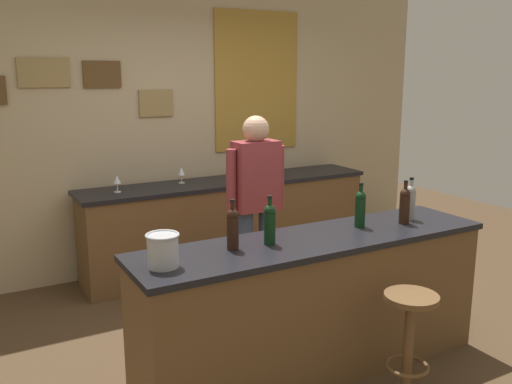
# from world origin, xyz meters

# --- Properties ---
(ground_plane) EXTENTS (10.00, 10.00, 0.00)m
(ground_plane) POSITION_xyz_m (0.00, 0.00, 0.00)
(ground_plane) COLOR #4C3823
(back_wall) EXTENTS (6.00, 0.09, 2.80)m
(back_wall) POSITION_xyz_m (0.01, 2.03, 1.42)
(back_wall) COLOR tan
(back_wall) RESTS_ON ground_plane
(bar_counter) EXTENTS (2.43, 0.60, 0.92)m
(bar_counter) POSITION_xyz_m (0.00, -0.40, 0.46)
(bar_counter) COLOR brown
(bar_counter) RESTS_ON ground_plane
(side_counter) EXTENTS (2.97, 0.56, 0.90)m
(side_counter) POSITION_xyz_m (0.40, 1.65, 0.45)
(side_counter) COLOR brown
(side_counter) RESTS_ON ground_plane
(bartender) EXTENTS (0.52, 0.21, 1.62)m
(bartender) POSITION_xyz_m (0.13, 0.62, 0.94)
(bartender) COLOR #384766
(bartender) RESTS_ON ground_plane
(bar_stool) EXTENTS (0.32, 0.32, 0.68)m
(bar_stool) POSITION_xyz_m (0.29, -0.97, 0.46)
(bar_stool) COLOR brown
(bar_stool) RESTS_ON ground_plane
(wine_bottle_a) EXTENTS (0.07, 0.07, 0.31)m
(wine_bottle_a) POSITION_xyz_m (-0.57, -0.35, 1.06)
(wine_bottle_a) COLOR black
(wine_bottle_a) RESTS_ON bar_counter
(wine_bottle_b) EXTENTS (0.07, 0.07, 0.31)m
(wine_bottle_b) POSITION_xyz_m (-0.33, -0.37, 1.06)
(wine_bottle_b) COLOR black
(wine_bottle_b) RESTS_ON bar_counter
(wine_bottle_c) EXTENTS (0.07, 0.07, 0.31)m
(wine_bottle_c) POSITION_xyz_m (0.41, -0.34, 1.06)
(wine_bottle_c) COLOR black
(wine_bottle_c) RESTS_ON bar_counter
(wine_bottle_d) EXTENTS (0.07, 0.07, 0.31)m
(wine_bottle_d) POSITION_xyz_m (0.73, -0.43, 1.06)
(wine_bottle_d) COLOR black
(wine_bottle_d) RESTS_ON bar_counter
(wine_bottle_e) EXTENTS (0.07, 0.07, 0.31)m
(wine_bottle_e) POSITION_xyz_m (0.84, -0.37, 1.06)
(wine_bottle_e) COLOR #999E99
(wine_bottle_e) RESTS_ON bar_counter
(ice_bucket) EXTENTS (0.19, 0.19, 0.19)m
(ice_bucket) POSITION_xyz_m (-1.04, -0.44, 1.02)
(ice_bucket) COLOR #B7BABF
(ice_bucket) RESTS_ON bar_counter
(wine_glass_a) EXTENTS (0.07, 0.07, 0.16)m
(wine_glass_a) POSITION_xyz_m (-0.71, 1.64, 1.01)
(wine_glass_a) COLOR silver
(wine_glass_a) RESTS_ON side_counter
(wine_glass_b) EXTENTS (0.07, 0.07, 0.16)m
(wine_glass_b) POSITION_xyz_m (-0.06, 1.74, 1.01)
(wine_glass_b) COLOR silver
(wine_glass_b) RESTS_ON side_counter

